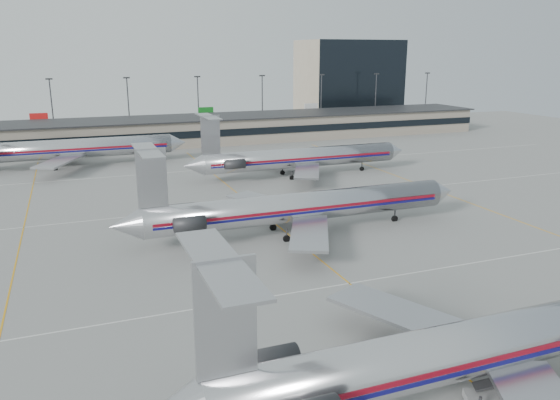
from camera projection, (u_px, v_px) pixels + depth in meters
name	position (u px, v px, depth m)	size (l,w,h in m)	color
ground	(410.00, 332.00, 42.76)	(260.00, 260.00, 0.00)	gray
apron_markings	(349.00, 283.00, 51.77)	(160.00, 0.15, 0.02)	silver
terminal	(175.00, 131.00, 130.17)	(162.00, 17.00, 6.25)	gray
light_mast_row	(164.00, 103.00, 141.38)	(163.60, 0.40, 15.28)	#38383D
distant_building	(348.00, 80.00, 176.30)	(30.00, 20.00, 25.00)	tan
jet_foreground	(483.00, 345.00, 34.39)	(44.49, 26.20, 11.65)	silver
jet_second_row	(294.00, 207.00, 65.11)	(44.12, 25.98, 11.55)	silver
jet_third_row	(297.00, 158.00, 95.86)	(41.87, 25.75, 11.45)	silver
jet_back_row	(65.00, 149.00, 103.47)	(44.57, 27.41, 12.19)	silver
belt_loader	(497.00, 396.00, 33.80)	(4.47, 2.73, 2.30)	gray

